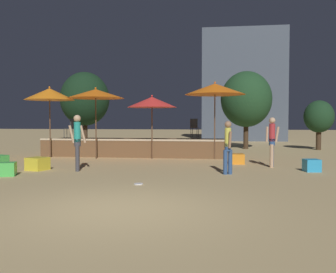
{
  "coord_description": "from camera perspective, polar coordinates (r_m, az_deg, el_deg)",
  "views": [
    {
      "loc": [
        1.9,
        -6.68,
        1.66
      ],
      "look_at": [
        0.0,
        6.83,
        1.07
      ],
      "focal_mm": 40.0,
      "sensor_mm": 36.0,
      "label": 1
    }
  ],
  "objects": [
    {
      "name": "ground_plane",
      "position": [
        7.14,
        -7.78,
        -10.97
      ],
      "size": [
        120.0,
        120.0,
        0.0
      ],
      "primitive_type": "plane",
      "color": "tan"
    },
    {
      "name": "wooden_deck",
      "position": [
        17.83,
        -4.9,
        -1.64
      ],
      "size": [
        8.32,
        2.66,
        0.83
      ],
      "color": "brown",
      "rests_on": "ground"
    },
    {
      "name": "patio_umbrella_0",
      "position": [
        16.06,
        7.16,
        7.17
      ],
      "size": [
        2.56,
        2.56,
        3.29
      ],
      "color": "brown",
      "rests_on": "ground"
    },
    {
      "name": "patio_umbrella_1",
      "position": [
        16.35,
        -10.97,
        6.41
      ],
      "size": [
        2.43,
        2.43,
        3.07
      ],
      "color": "brown",
      "rests_on": "ground"
    },
    {
      "name": "patio_umbrella_2",
      "position": [
        16.11,
        -2.46,
        5.24
      ],
      "size": [
        2.13,
        2.13,
        2.74
      ],
      "color": "brown",
      "rests_on": "ground"
    },
    {
      "name": "patio_umbrella_3",
      "position": [
        17.51,
        -17.6,
        6.17
      ],
      "size": [
        2.2,
        2.2,
        3.16
      ],
      "color": "brown",
      "rests_on": "ground"
    },
    {
      "name": "cube_seat_0",
      "position": [
        13.2,
        -19.26,
        -3.94
      ],
      "size": [
        0.74,
        0.74,
        0.42
      ],
      "rotation": [
        0.0,
        0.0,
        -0.3
      ],
      "color": "yellow",
      "rests_on": "ground"
    },
    {
      "name": "cube_seat_1",
      "position": [
        12.98,
        21.05,
        -4.13
      ],
      "size": [
        0.53,
        0.53,
        0.4
      ],
      "rotation": [
        0.0,
        0.0,
        0.16
      ],
      "color": "#2D9EDB",
      "rests_on": "ground"
    },
    {
      "name": "cube_seat_3",
      "position": [
        12.17,
        -23.23,
        -4.59
      ],
      "size": [
        0.57,
        0.57,
        0.4
      ],
      "rotation": [
        0.0,
        0.0,
        0.35
      ],
      "color": "#4CC651",
      "rests_on": "ground"
    },
    {
      "name": "cube_seat_4",
      "position": [
        14.49,
        10.36,
        -3.36
      ],
      "size": [
        0.61,
        0.61,
        0.38
      ],
      "rotation": [
        0.0,
        0.0,
        0.1
      ],
      "color": "orange",
      "rests_on": "ground"
    },
    {
      "name": "person_0",
      "position": [
        12.52,
        -13.64,
        -0.51
      ],
      "size": [
        0.56,
        0.3,
        1.83
      ],
      "rotation": [
        0.0,
        0.0,
        5.03
      ],
      "color": "tan",
      "rests_on": "ground"
    },
    {
      "name": "person_1",
      "position": [
        11.58,
        9.11,
        -1.45
      ],
      "size": [
        0.28,
        0.45,
        1.63
      ],
      "rotation": [
        0.0,
        0.0,
        0.39
      ],
      "color": "#2D4C7F",
      "rests_on": "ground"
    },
    {
      "name": "person_2",
      "position": [
        13.67,
        15.57,
        -0.51
      ],
      "size": [
        0.48,
        0.3,
        1.76
      ],
      "rotation": [
        0.0,
        0.0,
        4.51
      ],
      "color": "#2D4C7F",
      "rests_on": "ground"
    },
    {
      "name": "bistro_chair_0",
      "position": [
        18.04,
        -14.67,
        1.51
      ],
      "size": [
        0.4,
        0.4,
        0.9
      ],
      "rotation": [
        0.0,
        0.0,
        4.68
      ],
      "color": "#2D3338",
      "rests_on": "wooden_deck"
    },
    {
      "name": "bistro_chair_1",
      "position": [
        17.96,
        4.02,
        1.58
      ],
      "size": [
        0.41,
        0.41,
        0.9
      ],
      "rotation": [
        0.0,
        0.0,
        2.96
      ],
      "color": "#2D3338",
      "rests_on": "wooden_deck"
    },
    {
      "name": "frisbee_disc",
      "position": [
        9.74,
        -4.52,
        -7.22
      ],
      "size": [
        0.24,
        0.24,
        0.03
      ],
      "color": "white",
      "rests_on": "ground"
    },
    {
      "name": "background_tree_0",
      "position": [
        22.14,
        11.83,
        5.56
      ],
      "size": [
        2.92,
        2.92,
        4.48
      ],
      "color": "#3D2B1C",
      "rests_on": "ground"
    },
    {
      "name": "background_tree_1",
      "position": [
        22.49,
        22.01,
        2.79
      ],
      "size": [
        1.63,
        1.63,
        2.77
      ],
      "color": "#3D2B1C",
      "rests_on": "ground"
    },
    {
      "name": "background_tree_2",
      "position": [
        23.24,
        -12.55,
        5.59
      ],
      "size": [
        2.94,
        2.94,
        4.56
      ],
      "color": "#3D2B1C",
      "rests_on": "ground"
    },
    {
      "name": "distant_building",
      "position": [
        32.22,
        11.36,
        7.48
      ],
      "size": [
        6.69,
        4.31,
        8.97
      ],
      "color": "#4C5666",
      "rests_on": "ground"
    }
  ]
}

